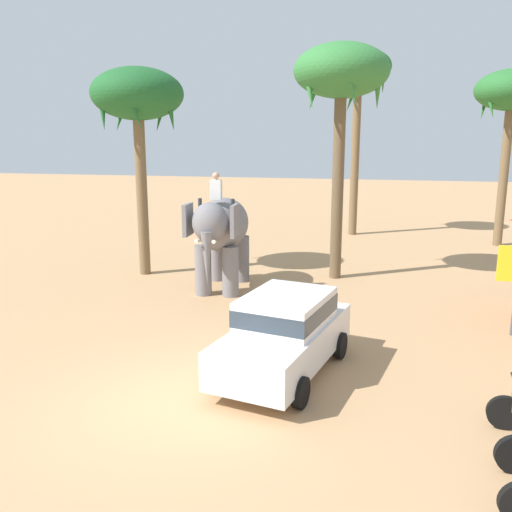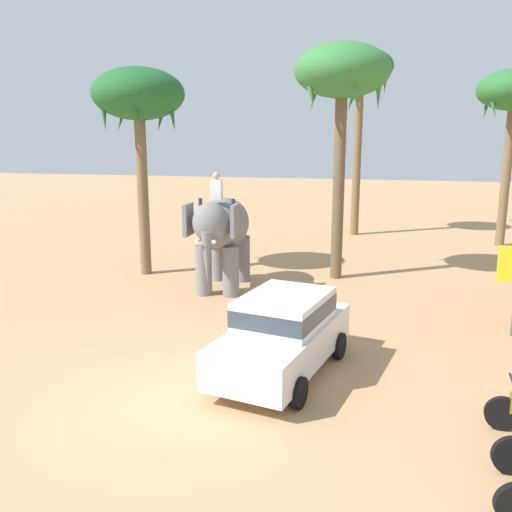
{
  "view_description": "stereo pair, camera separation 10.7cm",
  "coord_description": "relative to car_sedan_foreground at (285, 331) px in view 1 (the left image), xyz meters",
  "views": [
    {
      "loc": [
        3.92,
        -8.5,
        4.85
      ],
      "look_at": [
        0.24,
        5.99,
        1.6
      ],
      "focal_mm": 37.59,
      "sensor_mm": 36.0,
      "label": 1
    },
    {
      "loc": [
        4.02,
        -8.47,
        4.85
      ],
      "look_at": [
        0.24,
        5.99,
        1.6
      ],
      "focal_mm": 37.59,
      "sensor_mm": 36.0,
      "label": 2
    }
  ],
  "objects": [
    {
      "name": "elephant_with_mahout",
      "position": [
        -3.27,
        5.82,
        1.06
      ],
      "size": [
        1.85,
        3.94,
        3.88
      ],
      "color": "slate",
      "rests_on": "ground"
    },
    {
      "name": "car_sedan_foreground",
      "position": [
        0.0,
        0.0,
        0.0
      ],
      "size": [
        2.45,
        4.35,
        1.7
      ],
      "color": "white",
      "rests_on": "ground"
    },
    {
      "name": "palm_tree_left_of_road",
      "position": [
        0.19,
        8.33,
        5.94
      ],
      "size": [
        3.2,
        3.2,
        8.0
      ],
      "color": "brown",
      "rests_on": "ground"
    },
    {
      "name": "palm_tree_far_back",
      "position": [
        6.94,
        16.25,
        5.86
      ],
      "size": [
        3.2,
        3.2,
        7.91
      ],
      "color": "brown",
      "rests_on": "ground"
    },
    {
      "name": "ground_plane",
      "position": [
        -1.89,
        -1.97,
        -0.93
      ],
      "size": [
        120.0,
        120.0,
        0.0
      ],
      "primitive_type": "plane",
      "color": "tan"
    },
    {
      "name": "palm_tree_near_hut",
      "position": [
        -6.68,
        7.18,
        5.29
      ],
      "size": [
        3.2,
        3.2,
        7.31
      ],
      "color": "brown",
      "rests_on": "ground"
    },
    {
      "name": "palm_tree_behind_elephant",
      "position": [
        0.11,
        17.6,
        7.11
      ],
      "size": [
        3.2,
        3.2,
        9.26
      ],
      "color": "brown",
      "rests_on": "ground"
    }
  ]
}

